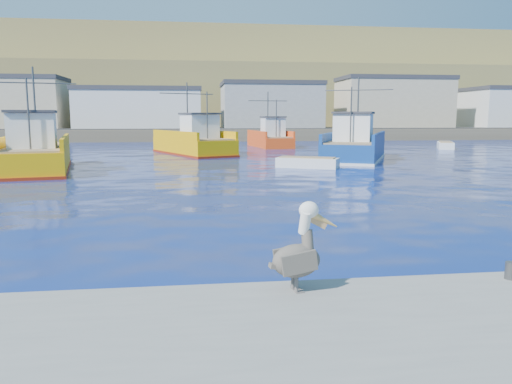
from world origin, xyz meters
The scene contains 10 objects.
ground centered at (0.00, 0.00, 0.00)m, with size 260.00×260.00×0.00m, color navy.
dock_bollards centered at (0.60, -3.40, 0.65)m, with size 36.20×0.20×0.30m.
far_shore centered at (0.00, 109.20, 8.98)m, with size 200.00×81.00×24.00m.
trawler_yellow_a centered at (-11.93, 21.06, 1.03)m, with size 5.83×11.57×6.48m.
trawler_yellow_b centered at (-2.21, 34.04, 1.02)m, with size 7.73×11.53×6.47m.
trawler_blue centered at (10.15, 26.37, 1.03)m, with size 8.20×11.64×6.48m.
boat_orange centered at (6.31, 43.93, 1.04)m, with size 4.46×8.85×6.11m.
skiff_mid centered at (5.10, 20.78, 0.28)m, with size 4.19×3.08×0.87m.
skiff_far centered at (24.14, 38.57, 0.30)m, with size 3.13×4.51×0.93m.
pelican centered at (-0.77, -3.49, 1.12)m, with size 1.18×0.58×1.45m.
Camera 1 is at (-2.45, -11.08, 3.27)m, focal length 35.00 mm.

